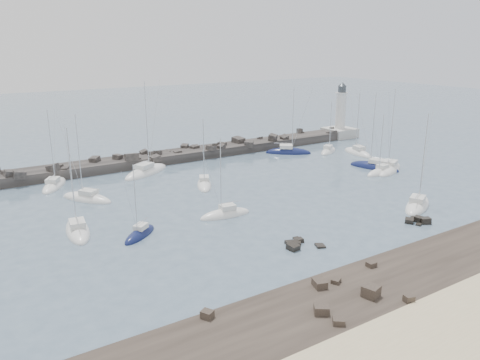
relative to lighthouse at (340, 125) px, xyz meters
The scene contains 20 objects.
ground 60.52m from the lighthouse, 141.04° to the right, with size 400.00×400.00×0.00m, color #495F73.
rock_shelf 76.28m from the lighthouse, 128.10° to the right, with size 140.00×12.00×2.10m.
rock_cluster_near 69.68m from the lighthouse, 137.78° to the right, with size 4.70×4.40×1.31m.
rock_cluster_far 59.72m from the lighthouse, 123.65° to the right, with size 3.34×2.92×1.38m.
breakwater 54.53m from the lighthouse, behind, with size 115.00×7.57×4.89m.
lighthouse is the anchor object (origin of this frame).
sailboat_1 70.32m from the lighthouse, 166.94° to the right, with size 7.43×9.09×14.31m.
sailboat_2 74.70m from the lighthouse, 153.13° to the right, with size 6.21×5.52×10.28m.
sailboat_3 78.30m from the lighthouse, 158.76° to the right, with size 4.08×9.53×14.59m.
sailboat_4 55.49m from the lighthouse, behind, with size 11.77×9.09×18.15m.
sailboat_5 63.48m from the lighthouse, 148.18° to the right, with size 7.78×3.05×12.15m.
sailboat_6 53.24m from the lighthouse, 158.88° to the right, with size 5.66×8.10×12.49m.
sailboat_7 53.40m from the lighthouse, 121.51° to the right, with size 9.73×6.94×14.93m.
sailboat_8 23.98m from the lighthouse, 161.37° to the right, with size 9.75×8.44×15.68m.
sailboat_9 35.10m from the lighthouse, 121.27° to the right, with size 7.66×2.99×12.03m.
sailboat_10 19.42m from the lighthouse, 121.98° to the right, with size 4.44×9.40×14.43m.
sailboat_11 33.05m from the lighthouse, 117.35° to the right, with size 10.96×7.61×16.58m.
sailboat_12 18.60m from the lighthouse, 141.29° to the right, with size 7.71×5.87×12.13m.
sailboat_13 31.25m from the lighthouse, 121.46° to the right, with size 6.14×10.30×15.54m.
sailboat_14 71.63m from the lighthouse, behind, with size 6.74×9.07×13.97m.
Camera 1 is at (-38.07, -48.66, 23.52)m, focal length 35.00 mm.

